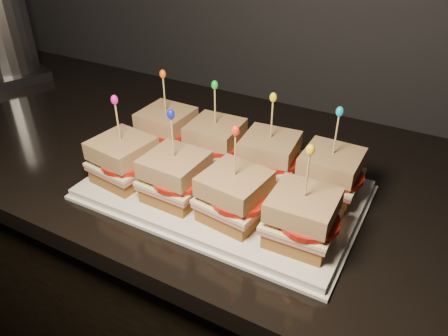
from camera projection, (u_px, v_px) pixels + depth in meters
The scene contains 61 objects.
cabinet at pixel (172, 292), 1.21m from camera, with size 2.16×0.61×0.89m, color black.
granite_slab at pixel (158, 148), 0.96m from camera, with size 2.20×0.65×0.04m, color black.
platter at pixel (224, 190), 0.78m from camera, with size 0.46×0.29×0.02m, color silver.
platter_rim at pixel (224, 192), 0.78m from camera, with size 0.48×0.30×0.01m, color silver.
sandwich_0_bread_bot at pixel (168, 141), 0.88m from camera, with size 0.09×0.09×0.03m, color brown.
sandwich_0_ham at pixel (167, 134), 0.87m from camera, with size 0.10×0.10×0.01m, color #BD605C.
sandwich_0_cheese at pixel (167, 131), 0.87m from camera, with size 0.10×0.10×0.01m, color beige.
sandwich_0_tomato at pixel (170, 130), 0.86m from camera, with size 0.09×0.09×0.01m, color #B0190E.
sandwich_0_bread_top at pixel (166, 118), 0.85m from camera, with size 0.09×0.09×0.03m, color brown.
sandwich_0_pick at pixel (164, 97), 0.83m from camera, with size 0.00×0.00×0.09m, color tan.
sandwich_0_frill at pixel (163, 74), 0.80m from camera, with size 0.01×0.01×0.02m, color #F55707.
sandwich_1_bread_bot at pixel (216, 155), 0.84m from camera, with size 0.09×0.09×0.03m, color brown.
sandwich_1_ham at pixel (215, 147), 0.83m from camera, with size 0.10×0.10×0.01m, color #BD605C.
sandwich_1_cheese at pixel (215, 144), 0.82m from camera, with size 0.10×0.10×0.01m, color beige.
sandwich_1_tomato at pixel (219, 144), 0.81m from camera, with size 0.09×0.09×0.01m, color #B0190E.
sandwich_1_bread_top at pixel (215, 131), 0.81m from camera, with size 0.09×0.09×0.03m, color brown.
sandwich_1_pick at pixel (215, 109), 0.78m from camera, with size 0.00×0.00×0.09m, color tan.
sandwich_1_frill at pixel (215, 85), 0.76m from camera, with size 0.01×0.01×0.02m, color green.
sandwich_2_bread_bot at pixel (268, 170), 0.79m from camera, with size 0.09×0.09×0.03m, color brown.
sandwich_2_ham at pixel (269, 162), 0.78m from camera, with size 0.10×0.10×0.01m, color #BD605C.
sandwich_2_cheese at pixel (269, 159), 0.78m from camera, with size 0.10×0.10×0.01m, color beige.
sandwich_2_tomato at pixel (274, 159), 0.77m from camera, with size 0.09×0.09×0.01m, color #B0190E.
sandwich_2_bread_top at pixel (270, 145), 0.76m from camera, with size 0.09×0.09×0.03m, color brown.
sandwich_2_pick at pixel (272, 122), 0.74m from camera, with size 0.00×0.00×0.09m, color tan.
sandwich_2_frill at pixel (273, 97), 0.71m from camera, with size 0.01×0.01×0.02m, color yellow.
sandwich_3_bread_bot at pixel (328, 187), 0.75m from camera, with size 0.09×0.09×0.03m, color brown.
sandwich_3_ham at pixel (329, 179), 0.74m from camera, with size 0.10×0.10×0.01m, color #BD605C.
sandwich_3_cheese at pixel (330, 176), 0.73m from camera, with size 0.10×0.10×0.01m, color beige.
sandwich_3_tomato at pixel (336, 175), 0.72m from camera, with size 0.09×0.09×0.01m, color #B0190E.
sandwich_3_bread_top at pixel (332, 162), 0.72m from camera, with size 0.09×0.09×0.03m, color brown.
sandwich_3_pick at pixel (336, 137), 0.69m from camera, with size 0.00×0.00×0.09m, color tan.
sandwich_3_frill at pixel (340, 112), 0.67m from camera, with size 0.01×0.01×0.02m, color #0B9FCA.
sandwich_4_bread_bot at pixel (125, 173), 0.78m from camera, with size 0.09×0.09×0.03m, color brown.
sandwich_4_ham at pixel (124, 165), 0.77m from camera, with size 0.10×0.10×0.01m, color #BD605C.
sandwich_4_cheese at pixel (123, 162), 0.77m from camera, with size 0.10×0.10×0.01m, color beige.
sandwich_4_tomato at pixel (126, 161), 0.76m from camera, with size 0.09×0.09×0.01m, color #B0190E.
sandwich_4_bread_top at pixel (121, 148), 0.76m from camera, with size 0.09×0.09×0.03m, color brown.
sandwich_4_pick at pixel (118, 125), 0.73m from camera, with size 0.00×0.00×0.09m, color tan.
sandwich_4_frill at pixel (114, 100), 0.71m from camera, with size 0.01×0.01×0.02m, color #D11797.
sandwich_5_bread_bot at pixel (176, 190), 0.74m from camera, with size 0.09×0.09×0.03m, color brown.
sandwich_5_ham at pixel (176, 182), 0.73m from camera, with size 0.10×0.10×0.01m, color #BD605C.
sandwich_5_cheese at pixel (175, 179), 0.73m from camera, with size 0.10×0.10×0.01m, color beige.
sandwich_5_tomato at pixel (179, 179), 0.71m from camera, with size 0.09×0.09×0.01m, color #B0190E.
sandwich_5_bread_top at pixel (174, 165), 0.71m from camera, with size 0.09×0.09×0.03m, color brown.
sandwich_5_pick at pixel (173, 140), 0.69m from camera, with size 0.00×0.00×0.09m, color tan.
sandwich_5_frill at pixel (171, 114), 0.66m from camera, with size 0.01×0.01×0.02m, color #1216CF.
sandwich_6_bread_bot at pixel (234, 210), 0.69m from camera, with size 0.09×0.09×0.03m, color brown.
sandwich_6_ham at pixel (234, 202), 0.68m from camera, with size 0.10×0.10×0.01m, color #BD605C.
sandwich_6_cheese at pixel (234, 198), 0.68m from camera, with size 0.10×0.10×0.01m, color beige.
sandwich_6_tomato at pixel (240, 198), 0.67m from camera, with size 0.09×0.09×0.01m, color #B0190E.
sandwich_6_bread_top at pixel (235, 183), 0.67m from camera, with size 0.09×0.09×0.03m, color brown.
sandwich_6_pick at pixel (235, 158), 0.64m from camera, with size 0.00×0.00×0.09m, color tan.
sandwich_6_frill at pixel (235, 131), 0.62m from camera, with size 0.01×0.01×0.02m, color red.
sandwich_7_bread_bot at pixel (300, 232), 0.65m from camera, with size 0.09×0.09×0.03m, color brown.
sandwich_7_ham at pixel (301, 224), 0.64m from camera, with size 0.10×0.10×0.01m, color #BD605C.
sandwich_7_cheese at pixel (302, 220), 0.64m from camera, with size 0.10×0.10×0.01m, color beige.
sandwich_7_tomato at pixel (309, 221), 0.62m from camera, with size 0.09×0.09×0.01m, color #B0190E.
sandwich_7_bread_top at pixel (304, 205), 0.62m from camera, with size 0.09×0.09×0.03m, color brown.
sandwich_7_pick at pixel (307, 178), 0.60m from camera, with size 0.00×0.00×0.09m, color tan.
sandwich_7_frill at pixel (310, 150), 0.57m from camera, with size 0.01×0.01×0.02m, color yellow.
appliance_base at pixel (9, 73), 1.26m from camera, with size 0.21×0.18×0.03m, color #262628.
Camera 1 is at (1.29, 1.03, 1.38)m, focal length 35.00 mm.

